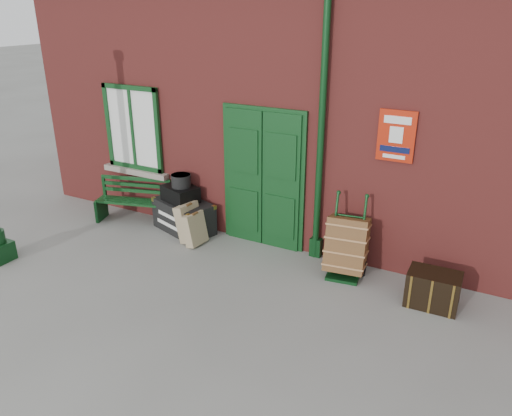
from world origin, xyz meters
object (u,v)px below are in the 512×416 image
Objects in this scene: bench at (134,199)px; houdini_trunk at (184,216)px; porter_trolley at (347,246)px; dark_trunk at (433,289)px.

houdini_trunk is at bearing -12.03° from bench.
bench is at bearing -157.31° from houdini_trunk.
porter_trolley is (2.97, -0.13, 0.19)m from houdini_trunk.
dark_trunk is at bearing -19.55° from bench.
bench is 4.01m from porter_trolley.
porter_trolley reaches higher than bench.
dark_trunk is (5.29, -0.31, -0.18)m from bench.
porter_trolley is 1.79× the size of dark_trunk.
bench is 1.05m from houdini_trunk.
dark_trunk is (4.25, -0.39, -0.03)m from houdini_trunk.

